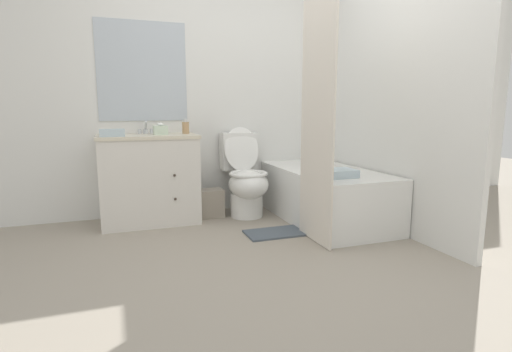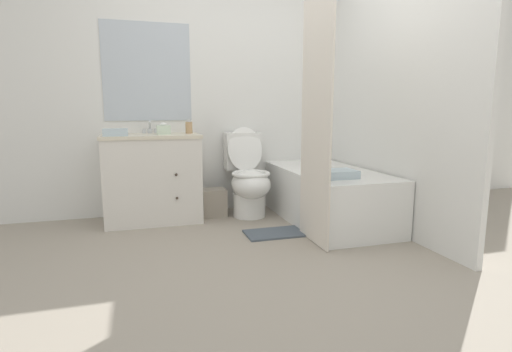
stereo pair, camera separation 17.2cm
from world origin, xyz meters
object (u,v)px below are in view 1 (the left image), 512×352
wastebasket (211,203)px  hand_towel_folded (112,133)px  bath_mat (277,233)px  soap_dispenser (186,127)px  tissue_box (160,130)px  bathtub (325,194)px  sink_faucet (146,130)px  bath_towel_folded (335,173)px  vanity_cabinet (149,178)px  toilet (245,179)px

wastebasket → hand_towel_folded: (-0.88, -0.15, 0.72)m
hand_towel_folded → bath_mat: 1.65m
soap_dispenser → tissue_box: bearing=-164.4°
tissue_box → bathtub: bearing=-17.6°
sink_faucet → bathtub: 1.82m
bath_towel_folded → bath_mat: 0.71m
tissue_box → hand_towel_folded: (-0.42, -0.13, -0.01)m
bathtub → wastebasket: 1.12m
vanity_cabinet → bath_towel_folded: size_ratio=2.70×
vanity_cabinet → wastebasket: size_ratio=3.28×
wastebasket → bath_towel_folded: size_ratio=0.83×
sink_faucet → toilet: 1.07m
bath_mat → tissue_box: bearing=140.5°
tissue_box → hand_towel_folded: tissue_box is taller
wastebasket → soap_dispenser: bearing=168.1°
bath_towel_folded → bath_mat: size_ratio=0.61×
vanity_cabinet → soap_dispenser: bearing=7.2°
bathtub → hand_towel_folded: bearing=169.8°
wastebasket → hand_towel_folded: bearing=-170.5°
soap_dispenser → wastebasket: bearing=-11.9°
tissue_box → soap_dispenser: soap_dispenser is taller
sink_faucet → soap_dispenser: bearing=-19.5°
wastebasket → bath_mat: (0.40, -0.74, -0.13)m
vanity_cabinet → bathtub: vanity_cabinet is taller
wastebasket → tissue_box: bearing=-177.4°
bathtub → tissue_box: tissue_box is taller
bath_towel_folded → bath_mat: bath_towel_folded is taller
vanity_cabinet → sink_faucet: 0.47m
hand_towel_folded → soap_dispenser: bearing=16.4°
soap_dispenser → bath_towel_folded: size_ratio=0.43×
sink_faucet → wastebasket: sink_faucet is taller
bathtub → wastebasket: (-1.00, 0.49, -0.11)m
vanity_cabinet → bathtub: 1.67m
tissue_box → hand_towel_folded: 0.44m
bath_towel_folded → hand_towel_folded: bearing=156.6°
sink_faucet → toilet: bearing=-15.6°
vanity_cabinet → tissue_box: tissue_box is taller
hand_towel_folded → sink_faucet: bearing=46.9°
hand_towel_folded → bath_mat: (1.29, -0.59, -0.85)m
vanity_cabinet → sink_faucet: bearing=90.0°
hand_towel_folded → vanity_cabinet: bearing=26.2°
tissue_box → bath_mat: bearing=-39.5°
vanity_cabinet → tissue_box: 0.46m
soap_dispenser → bath_mat: bearing=-51.5°
soap_dispenser → bath_towel_folded: 1.48m
bath_towel_folded → vanity_cabinet: bearing=148.0°
soap_dispenser → hand_towel_folded: bearing=-163.6°
bath_mat → hand_towel_folded: bearing=155.4°
toilet → bath_mat: (0.07, -0.66, -0.36)m
sink_faucet → bath_mat: sink_faucet is taller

